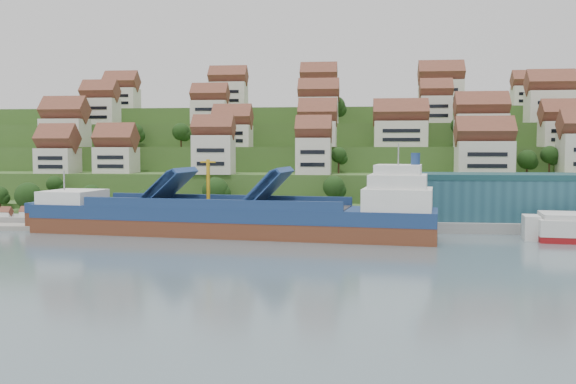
# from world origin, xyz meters

# --- Properties ---
(ground) EXTENTS (300.00, 300.00, 0.00)m
(ground) POSITION_xyz_m (0.00, 0.00, 0.00)
(ground) COLOR slate
(ground) RESTS_ON ground
(quay) EXTENTS (180.00, 14.00, 2.20)m
(quay) POSITION_xyz_m (20.00, 15.00, 1.10)
(quay) COLOR gray
(quay) RESTS_ON ground
(pebble_beach) EXTENTS (45.00, 20.00, 1.00)m
(pebble_beach) POSITION_xyz_m (-58.00, 12.00, 0.50)
(pebble_beach) COLOR gray
(pebble_beach) RESTS_ON ground
(hillside) EXTENTS (260.00, 128.00, 31.00)m
(hillside) POSITION_xyz_m (0.00, 103.55, 10.66)
(hillside) COLOR #2D4C1E
(hillside) RESTS_ON ground
(hillside_village) EXTENTS (155.90, 65.14, 29.05)m
(hillside_village) POSITION_xyz_m (5.92, 61.30, 24.73)
(hillside_village) COLOR beige
(hillside_village) RESTS_ON ground
(hillside_trees) EXTENTS (139.14, 62.48, 30.60)m
(hillside_trees) POSITION_xyz_m (-14.08, 42.10, 15.55)
(hillside_trees) COLOR #1B3A13
(hillside_trees) RESTS_ON ground
(warehouse) EXTENTS (60.00, 15.00, 10.00)m
(warehouse) POSITION_xyz_m (52.00, 17.00, 7.20)
(warehouse) COLOR #214C5B
(warehouse) RESTS_ON quay
(flagpole) EXTENTS (1.28, 0.16, 8.00)m
(flagpole) POSITION_xyz_m (18.11, 10.00, 6.88)
(flagpole) COLOR gray
(flagpole) RESTS_ON quay
(beach_huts) EXTENTS (14.40, 3.70, 2.20)m
(beach_huts) POSITION_xyz_m (-60.00, 10.75, 2.10)
(beach_huts) COLOR white
(beach_huts) RESTS_ON pebble_beach
(cargo_ship) EXTENTS (84.17, 22.82, 18.52)m
(cargo_ship) POSITION_xyz_m (-10.27, 0.46, 3.48)
(cargo_ship) COLOR brown
(cargo_ship) RESTS_ON ground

